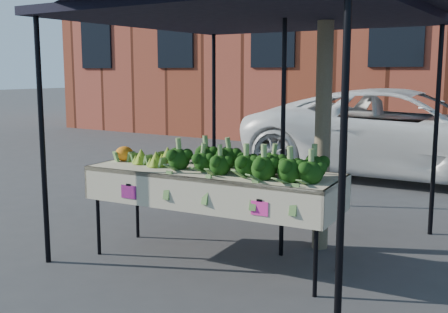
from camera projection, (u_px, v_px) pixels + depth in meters
ground at (214, 260)px, 5.28m from camera, size 90.00×90.00×0.00m
table at (213, 217)px, 5.16m from camera, size 2.46×0.99×0.90m
canopy at (255, 116)px, 5.47m from camera, size 3.16×3.16×2.74m
broccoli_heap at (247, 159)px, 4.90m from camera, size 1.54×0.57×0.26m
romanesco_cluster at (156, 154)px, 5.41m from camera, size 0.43×0.47×0.20m
cauliflower_pair at (124, 152)px, 5.59m from camera, size 0.20×0.20×0.18m
vehicle at (412, 15)px, 9.00m from camera, size 1.65×2.59×5.46m
street_tree at (326, 17)px, 5.31m from camera, size 2.37×2.37×4.67m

